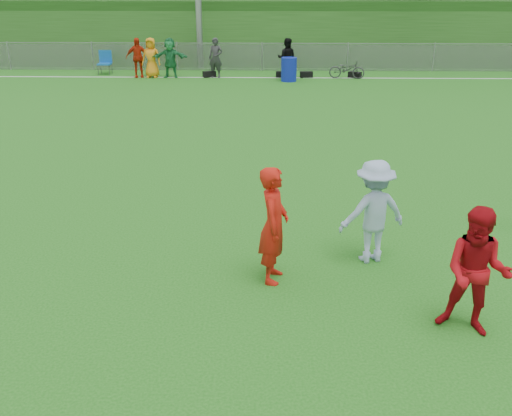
{
  "coord_description": "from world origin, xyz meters",
  "views": [
    {
      "loc": [
        0.38,
        -7.39,
        4.3
      ],
      "look_at": [
        0.19,
        0.5,
        1.03
      ],
      "focal_mm": 40.0,
      "sensor_mm": 36.0,
      "label": 1
    }
  ],
  "objects_px": {
    "player_red_left": "(274,225)",
    "bicycle": "(347,69)",
    "player_red_center": "(477,272)",
    "recycling_bin": "(289,69)",
    "player_blue": "(373,212)"
  },
  "relations": [
    {
      "from": "player_red_left",
      "to": "bicycle",
      "type": "height_order",
      "value": "player_red_left"
    },
    {
      "from": "player_red_left",
      "to": "player_red_center",
      "type": "distance_m",
      "value": 2.83
    },
    {
      "from": "player_red_center",
      "to": "recycling_bin",
      "type": "distance_m",
      "value": 18.39
    },
    {
      "from": "player_red_center",
      "to": "recycling_bin",
      "type": "bearing_deg",
      "value": 120.47
    },
    {
      "from": "bicycle",
      "to": "player_red_center",
      "type": "bearing_deg",
      "value": -172.44
    },
    {
      "from": "player_blue",
      "to": "recycling_bin",
      "type": "distance_m",
      "value": 16.37
    },
    {
      "from": "player_red_left",
      "to": "recycling_bin",
      "type": "height_order",
      "value": "player_red_left"
    },
    {
      "from": "recycling_bin",
      "to": "bicycle",
      "type": "distance_m",
      "value": 2.64
    },
    {
      "from": "player_red_left",
      "to": "bicycle",
      "type": "xyz_separation_m",
      "value": [
        3.27,
        17.7,
        -0.49
      ]
    },
    {
      "from": "player_red_left",
      "to": "player_blue",
      "type": "height_order",
      "value": "player_red_left"
    },
    {
      "from": "bicycle",
      "to": "recycling_bin",
      "type": "bearing_deg",
      "value": 115.14
    },
    {
      "from": "player_red_left",
      "to": "bicycle",
      "type": "relative_size",
      "value": 1.17
    },
    {
      "from": "player_red_center",
      "to": "bicycle",
      "type": "relative_size",
      "value": 1.12
    },
    {
      "from": "recycling_bin",
      "to": "player_red_left",
      "type": "bearing_deg",
      "value": -92.45
    },
    {
      "from": "player_blue",
      "to": "bicycle",
      "type": "bearing_deg",
      "value": -112.6
    }
  ]
}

